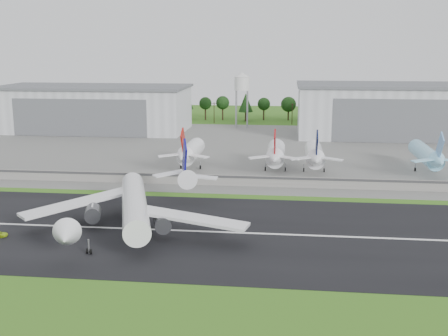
# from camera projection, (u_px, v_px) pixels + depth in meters

# --- Properties ---
(ground) EXTENTS (600.00, 600.00, 0.00)m
(ground) POSITION_uv_depth(u_px,v_px,m) (193.00, 246.00, 122.75)
(ground) COLOR #216117
(ground) RESTS_ON ground
(runway) EXTENTS (320.00, 60.00, 0.10)m
(runway) POSITION_uv_depth(u_px,v_px,m) (200.00, 231.00, 132.45)
(runway) COLOR black
(runway) RESTS_ON ground
(runway_centerline) EXTENTS (220.00, 1.00, 0.02)m
(runway_centerline) POSITION_uv_depth(u_px,v_px,m) (200.00, 231.00, 132.44)
(runway_centerline) COLOR white
(runway_centerline) RESTS_ON runway
(apron) EXTENTS (320.00, 150.00, 0.10)m
(apron) POSITION_uv_depth(u_px,v_px,m) (240.00, 149.00, 239.23)
(apron) COLOR slate
(apron) RESTS_ON ground
(blast_fence) EXTENTS (240.00, 0.61, 3.50)m
(blast_fence) POSITION_uv_depth(u_px,v_px,m) (222.00, 180.00, 175.75)
(blast_fence) COLOR gray
(blast_fence) RESTS_ON ground
(hangar_west) EXTENTS (97.00, 44.00, 23.20)m
(hangar_west) POSITION_uv_depth(u_px,v_px,m) (94.00, 108.00, 289.42)
(hangar_west) COLOR silver
(hangar_west) RESTS_ON ground
(hangar_east) EXTENTS (102.00, 47.00, 25.20)m
(hangar_east) POSITION_uv_depth(u_px,v_px,m) (403.00, 110.00, 271.69)
(hangar_east) COLOR silver
(hangar_east) RESTS_ON ground
(water_tower) EXTENTS (8.40, 8.40, 29.40)m
(water_tower) POSITION_uv_depth(u_px,v_px,m) (242.00, 82.00, 297.70)
(water_tower) COLOR #99999E
(water_tower) RESTS_ON ground
(utility_poles) EXTENTS (230.00, 3.00, 12.00)m
(utility_poles) POSITION_uv_depth(u_px,v_px,m) (253.00, 124.00, 316.90)
(utility_poles) COLOR black
(utility_poles) RESTS_ON ground
(treeline) EXTENTS (320.00, 16.00, 22.00)m
(treeline) POSITION_uv_depth(u_px,v_px,m) (254.00, 121.00, 331.46)
(treeline) COLOR black
(treeline) RESTS_ON ground
(main_airliner) EXTENTS (54.82, 58.10, 18.17)m
(main_airliner) POSITION_uv_depth(u_px,v_px,m) (134.00, 210.00, 132.80)
(main_airliner) COLOR white
(main_airliner) RESTS_ON runway
(parked_jet_red_a) EXTENTS (7.36, 31.29, 16.88)m
(parked_jet_red_a) POSITION_uv_depth(u_px,v_px,m) (190.00, 152.00, 197.35)
(parked_jet_red_a) COLOR white
(parked_jet_red_a) RESTS_ON ground
(parked_jet_red_b) EXTENTS (7.36, 31.29, 16.94)m
(parked_jet_red_b) POSITION_uv_depth(u_px,v_px,m) (275.00, 154.00, 193.94)
(parked_jet_red_b) COLOR white
(parked_jet_red_b) RESTS_ON ground
(parked_jet_navy) EXTENTS (7.36, 31.29, 16.91)m
(parked_jet_navy) POSITION_uv_depth(u_px,v_px,m) (315.00, 155.00, 192.43)
(parked_jet_navy) COLOR white
(parked_jet_navy) RESTS_ON ground
(parked_jet_skyblue) EXTENTS (7.36, 37.29, 16.70)m
(parked_jet_skyblue) POSITION_uv_depth(u_px,v_px,m) (428.00, 155.00, 192.93)
(parked_jet_skyblue) COLOR #92DAFC
(parked_jet_skyblue) RESTS_ON ground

